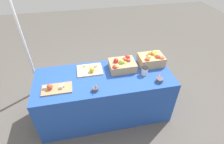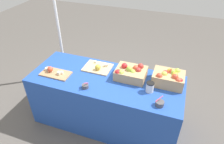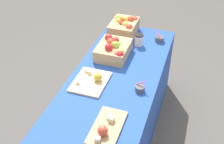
# 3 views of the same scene
# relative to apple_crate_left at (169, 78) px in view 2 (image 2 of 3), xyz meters

# --- Properties ---
(ground_plane) EXTENTS (10.00, 10.00, 0.00)m
(ground_plane) POSITION_rel_apple_crate_left_xyz_m (-0.74, -0.15, -0.83)
(ground_plane) COLOR #56514C
(table) EXTENTS (1.90, 0.76, 0.74)m
(table) POSITION_rel_apple_crate_left_xyz_m (-0.74, -0.15, -0.46)
(table) COLOR #234CAD
(table) RESTS_ON ground_plane
(apple_crate_left) EXTENTS (0.36, 0.27, 0.19)m
(apple_crate_left) POSITION_rel_apple_crate_left_xyz_m (0.00, 0.00, 0.00)
(apple_crate_left) COLOR tan
(apple_crate_left) RESTS_ON table
(apple_crate_middle) EXTENTS (0.37, 0.29, 0.18)m
(apple_crate_middle) POSITION_rel_apple_crate_left_xyz_m (-0.45, -0.03, -0.01)
(apple_crate_middle) COLOR tan
(apple_crate_middle) RESTS_ON table
(cutting_board_front) EXTENTS (0.38, 0.20, 0.09)m
(cutting_board_front) POSITION_rel_apple_crate_left_xyz_m (-1.38, -0.28, -0.07)
(cutting_board_front) COLOR tan
(cutting_board_front) RESTS_ON table
(cutting_board_back) EXTENTS (0.36, 0.28, 0.09)m
(cutting_board_back) POSITION_rel_apple_crate_left_xyz_m (-0.91, 0.02, -0.07)
(cutting_board_back) COLOR #D1B284
(cutting_board_back) RESTS_ON table
(sample_bowl_near) EXTENTS (0.09, 0.10, 0.11)m
(sample_bowl_near) POSITION_rel_apple_crate_left_xyz_m (-0.04, -0.40, -0.06)
(sample_bowl_near) COLOR #4C4C51
(sample_bowl_near) RESTS_ON table
(sample_bowl_mid) EXTENTS (0.08, 0.09, 0.10)m
(sample_bowl_mid) POSITION_rel_apple_crate_left_xyz_m (-0.89, -0.40, -0.06)
(sample_bowl_mid) COLOR #4C4C51
(sample_bowl_mid) RESTS_ON table
(coffee_cup) EXTENTS (0.09, 0.09, 0.12)m
(coffee_cup) POSITION_rel_apple_crate_left_xyz_m (-0.18, -0.21, -0.03)
(coffee_cup) COLOR silver
(coffee_cup) RESTS_ON table
(tent_pole) EXTENTS (0.04, 0.04, 2.03)m
(tent_pole) POSITION_rel_apple_crate_left_xyz_m (-1.83, 0.59, 0.19)
(tent_pole) COLOR white
(tent_pole) RESTS_ON ground_plane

